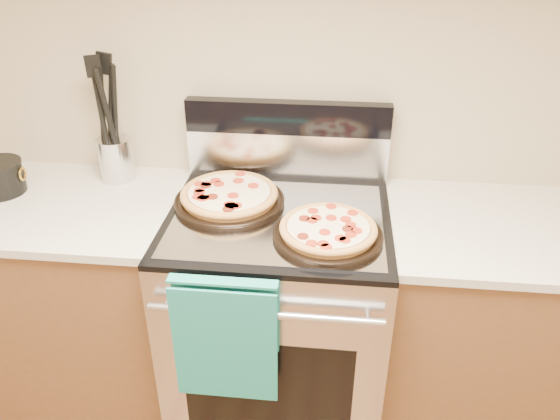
# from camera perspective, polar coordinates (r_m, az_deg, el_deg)

# --- Properties ---
(wall_back) EXTENTS (4.00, 0.00, 4.00)m
(wall_back) POSITION_cam_1_polar(r_m,az_deg,el_deg) (2.02, 0.95, 15.11)
(wall_back) COLOR tan
(wall_back) RESTS_ON ground
(range_body) EXTENTS (0.76, 0.68, 0.90)m
(range_body) POSITION_cam_1_polar(r_m,az_deg,el_deg) (2.14, -0.14, -11.54)
(range_body) COLOR #B7B7BC
(range_body) RESTS_ON ground
(oven_window) EXTENTS (0.56, 0.01, 0.40)m
(oven_window) POSITION_cam_1_polar(r_m,az_deg,el_deg) (1.90, -1.30, -18.16)
(oven_window) COLOR black
(oven_window) RESTS_ON range_body
(cooktop) EXTENTS (0.76, 0.68, 0.02)m
(cooktop) POSITION_cam_1_polar(r_m,az_deg,el_deg) (1.87, -0.16, -0.83)
(cooktop) COLOR black
(cooktop) RESTS_ON range_body
(backsplash_lower) EXTENTS (0.76, 0.06, 0.18)m
(backsplash_lower) POSITION_cam_1_polar(r_m,az_deg,el_deg) (2.10, 0.78, 5.80)
(backsplash_lower) COLOR silver
(backsplash_lower) RESTS_ON cooktop
(backsplash_upper) EXTENTS (0.76, 0.06, 0.12)m
(backsplash_upper) POSITION_cam_1_polar(r_m,az_deg,el_deg) (2.04, 0.80, 9.66)
(backsplash_upper) COLOR black
(backsplash_upper) RESTS_ON backsplash_lower
(oven_handle) EXTENTS (0.70, 0.03, 0.03)m
(oven_handle) POSITION_cam_1_polar(r_m,az_deg,el_deg) (1.63, -1.63, -10.87)
(oven_handle) COLOR silver
(oven_handle) RESTS_ON range_body
(dish_towel) EXTENTS (0.32, 0.05, 0.42)m
(dish_towel) POSITION_cam_1_polar(r_m,az_deg,el_deg) (1.71, -5.68, -13.10)
(dish_towel) COLOR teal
(dish_towel) RESTS_ON oven_handle
(foil_sheet) EXTENTS (0.70, 0.55, 0.01)m
(foil_sheet) POSITION_cam_1_polar(r_m,az_deg,el_deg) (1.83, -0.26, -0.95)
(foil_sheet) COLOR gray
(foil_sheet) RESTS_ON cooktop
(cabinet_left) EXTENTS (1.00, 0.62, 0.88)m
(cabinet_left) POSITION_cam_1_polar(r_m,az_deg,el_deg) (2.40, -21.67, -8.97)
(cabinet_left) COLOR brown
(cabinet_left) RESTS_ON ground
(countertop_left) EXTENTS (1.02, 0.64, 0.03)m
(countertop_left) POSITION_cam_1_polar(r_m,az_deg,el_deg) (2.17, -23.86, 0.56)
(countertop_left) COLOR beige
(countertop_left) RESTS_ON cabinet_left
(cabinet_right) EXTENTS (1.00, 0.62, 0.88)m
(cabinet_right) POSITION_cam_1_polar(r_m,az_deg,el_deg) (2.27, 23.15, -11.90)
(cabinet_right) COLOR brown
(cabinet_right) RESTS_ON ground
(countertop_right) EXTENTS (1.02, 0.64, 0.03)m
(countertop_right) POSITION_cam_1_polar(r_m,az_deg,el_deg) (2.02, 25.66, -2.05)
(countertop_right) COLOR beige
(countertop_right) RESTS_ON cabinet_right
(pepperoni_pizza_back) EXTENTS (0.50, 0.50, 0.05)m
(pepperoni_pizza_back) POSITION_cam_1_polar(r_m,az_deg,el_deg) (1.92, -5.31, 1.40)
(pepperoni_pizza_back) COLOR #BD773A
(pepperoni_pizza_back) RESTS_ON foil_sheet
(pepperoni_pizza_front) EXTENTS (0.35, 0.35, 0.05)m
(pepperoni_pizza_front) POSITION_cam_1_polar(r_m,az_deg,el_deg) (1.73, 5.05, -2.19)
(pepperoni_pizza_front) COLOR #BD773A
(pepperoni_pizza_front) RESTS_ON foil_sheet
(utensil_crock) EXTENTS (0.14, 0.14, 0.17)m
(utensil_crock) POSITION_cam_1_polar(r_m,az_deg,el_deg) (2.20, -16.71, 5.15)
(utensil_crock) COLOR silver
(utensil_crock) RESTS_ON countertop_left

